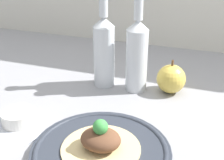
{
  "coord_description": "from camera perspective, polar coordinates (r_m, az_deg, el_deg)",
  "views": [
    {
      "loc": [
        14.15,
        -64.98,
        42.28
      ],
      "look_at": [
        -7.22,
        -2.24,
        9.8
      ],
      "focal_mm": 50.0,
      "sensor_mm": 36.0,
      "label": 1
    }
  ],
  "objects": [
    {
      "name": "plate",
      "position": [
        0.65,
        -2.04,
        -12.96
      ],
      "size": [
        28.75,
        28.75,
        2.13
      ],
      "color": "#2D333D",
      "rests_on": "ground_plane"
    },
    {
      "name": "apple",
      "position": [
        0.89,
        10.75,
        0.2
      ],
      "size": [
        8.17,
        8.17,
        9.73
      ],
      "color": "gold",
      "rests_on": "ground_plane"
    },
    {
      "name": "dipping_bowl",
      "position": [
        0.78,
        -16.73,
        -6.63
      ],
      "size": [
        7.82,
        7.82,
        3.55
      ],
      "color": "silver",
      "rests_on": "ground_plane"
    },
    {
      "name": "plated_food",
      "position": [
        0.64,
        -2.08,
        -11.08
      ],
      "size": [
        16.26,
        16.26,
        6.98
      ],
      "color": "#D6BC7F",
      "rests_on": "plate"
    },
    {
      "name": "cider_bottle_right",
      "position": [
        0.86,
        4.56,
        4.89
      ],
      "size": [
        6.07,
        6.07,
        28.0
      ],
      "color": "silver",
      "rests_on": "ground_plane"
    },
    {
      "name": "cider_bottle_left",
      "position": [
        0.89,
        -1.49,
        5.63
      ],
      "size": [
        6.07,
        6.07,
        28.0
      ],
      "color": "silver",
      "rests_on": "ground_plane"
    },
    {
      "name": "ground_plane",
      "position": [
        0.8,
        5.48,
        -7.69
      ],
      "size": [
        180.0,
        110.0,
        4.0
      ],
      "primitive_type": "cube",
      "color": "gray"
    }
  ]
}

